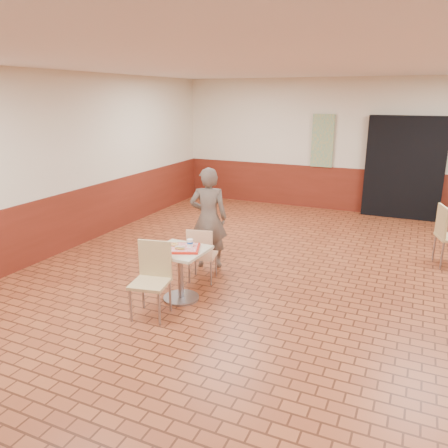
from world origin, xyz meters
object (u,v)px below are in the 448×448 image
at_px(chair_second_left, 448,233).
at_px(paper_cup, 190,243).
at_px(customer, 209,218).
at_px(serving_tray, 180,248).
at_px(main_table, 180,266).
at_px(ring_donut, 175,244).
at_px(chair_main_front, 152,275).
at_px(long_john_donut, 180,248).
at_px(chair_main_back, 201,252).

bearing_deg(chair_second_left, paper_cup, 115.07).
distance_m(customer, serving_tray, 1.22).
distance_m(main_table, ring_donut, 0.29).
bearing_deg(main_table, ring_donut, 166.36).
relative_size(ring_donut, paper_cup, 1.07).
bearing_deg(main_table, chair_main_front, -102.35).
height_order(ring_donut, chair_second_left, chair_second_left).
relative_size(serving_tray, ring_donut, 4.70).
distance_m(chair_main_front, ring_donut, 0.56).
distance_m(main_table, customer, 1.26).
relative_size(serving_tray, chair_second_left, 0.52).
bearing_deg(customer, chair_main_front, 70.38).
xyz_separation_m(main_table, long_john_donut, (0.05, -0.08, 0.28)).
xyz_separation_m(chair_main_front, customer, (-0.07, 1.70, 0.28)).
xyz_separation_m(main_table, customer, (-0.18, 1.20, 0.32)).
bearing_deg(paper_cup, customer, 104.32).
bearing_deg(main_table, chair_main_back, 90.16).
distance_m(chair_main_front, chair_second_left, 4.68).
bearing_deg(paper_cup, chair_main_back, 102.01).
bearing_deg(customer, main_table, 76.41).
bearing_deg(chair_main_front, customer, 81.71).
bearing_deg(serving_tray, chair_second_left, 40.87).
distance_m(chair_main_back, long_john_donut, 0.75).
bearing_deg(ring_donut, customer, 94.30).
xyz_separation_m(chair_main_back, customer, (-0.17, 0.59, 0.33)).
height_order(main_table, customer, customer).
distance_m(ring_donut, long_john_donut, 0.16).
xyz_separation_m(main_table, chair_second_left, (3.23, 2.79, 0.07)).
distance_m(main_table, chair_main_front, 0.51).
bearing_deg(ring_donut, main_table, -13.64).
bearing_deg(chair_main_front, chair_main_back, 73.90).
bearing_deg(serving_tray, chair_main_front, -102.35).
bearing_deg(chair_main_back, chair_second_left, -157.79).
relative_size(serving_tray, long_john_donut, 3.50).
bearing_deg(chair_main_front, chair_second_left, 33.97).
xyz_separation_m(chair_main_back, serving_tray, (0.00, -0.61, 0.26)).
distance_m(main_table, chair_main_back, 0.61).
distance_m(long_john_donut, chair_second_left, 4.29).
xyz_separation_m(serving_tray, paper_cup, (0.11, 0.07, 0.07)).
bearing_deg(chair_main_front, paper_cup, 58.03).
xyz_separation_m(customer, serving_tray, (0.18, -1.20, -0.08)).
bearing_deg(paper_cup, chair_second_left, 41.15).
bearing_deg(chair_main_back, customer, -85.50).
bearing_deg(chair_main_back, ring_donut, 69.86).
bearing_deg(paper_cup, serving_tray, -147.75).
relative_size(chair_main_back, paper_cup, 8.14).
height_order(chair_main_back, customer, customer).
height_order(main_table, paper_cup, paper_cup).
bearing_deg(long_john_donut, serving_tray, 121.32).
xyz_separation_m(serving_tray, ring_donut, (-0.09, 0.02, 0.03)).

